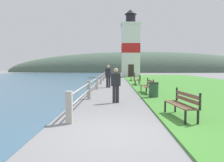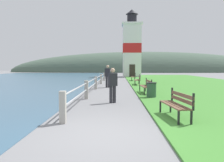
{
  "view_description": "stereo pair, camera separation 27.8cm",
  "coord_description": "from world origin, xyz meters",
  "px_view_note": "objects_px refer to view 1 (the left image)",
  "views": [
    {
      "loc": [
        0.02,
        -5.33,
        1.69
      ],
      "look_at": [
        -0.26,
        15.35,
        0.3
      ],
      "focal_mm": 35.0,
      "sensor_mm": 36.0,
      "label": 1
    },
    {
      "loc": [
        0.29,
        -5.32,
        1.69
      ],
      "look_at": [
        -0.26,
        15.35,
        0.3
      ],
      "focal_mm": 35.0,
      "sensor_mm": 36.0,
      "label": 2
    }
  ],
  "objects_px": {
    "park_bench_midway": "(148,85)",
    "trash_bin": "(154,90)",
    "park_bench_by_lighthouse": "(133,76)",
    "park_bench_far": "(138,79)",
    "person_strolling": "(108,75)",
    "person_by_railing": "(116,84)",
    "lighthouse": "(130,47)",
    "park_bench_near": "(183,103)"
  },
  "relations": [
    {
      "from": "park_bench_midway",
      "to": "park_bench_far",
      "type": "xyz_separation_m",
      "value": [
        0.06,
        6.19,
        0.0
      ]
    },
    {
      "from": "park_bench_far",
      "to": "person_strolling",
      "type": "distance_m",
      "value": 3.4
    },
    {
      "from": "person_by_railing",
      "to": "lighthouse",
      "type": "bearing_deg",
      "value": -32.54
    },
    {
      "from": "park_bench_far",
      "to": "lighthouse",
      "type": "bearing_deg",
      "value": -87.83
    },
    {
      "from": "park_bench_by_lighthouse",
      "to": "lighthouse",
      "type": "distance_m",
      "value": 11.24
    },
    {
      "from": "park_bench_midway",
      "to": "person_strolling",
      "type": "distance_m",
      "value": 4.81
    },
    {
      "from": "person_by_railing",
      "to": "trash_bin",
      "type": "bearing_deg",
      "value": -79.52
    },
    {
      "from": "lighthouse",
      "to": "person_by_railing",
      "type": "height_order",
      "value": "lighthouse"
    },
    {
      "from": "park_bench_by_lighthouse",
      "to": "person_by_railing",
      "type": "relative_size",
      "value": 1.03
    },
    {
      "from": "person_strolling",
      "to": "person_by_railing",
      "type": "xyz_separation_m",
      "value": [
        0.57,
        -7.39,
        -0.1
      ]
    },
    {
      "from": "park_bench_near",
      "to": "park_bench_midway",
      "type": "bearing_deg",
      "value": -95.68
    },
    {
      "from": "trash_bin",
      "to": "park_bench_far",
      "type": "bearing_deg",
      "value": 89.8
    },
    {
      "from": "lighthouse",
      "to": "trash_bin",
      "type": "height_order",
      "value": "lighthouse"
    },
    {
      "from": "park_bench_near",
      "to": "person_strolling",
      "type": "xyz_separation_m",
      "value": [
        -2.68,
        10.51,
        0.43
      ]
    },
    {
      "from": "person_strolling",
      "to": "park_bench_far",
      "type": "bearing_deg",
      "value": -29.94
    },
    {
      "from": "park_bench_midway",
      "to": "lighthouse",
      "type": "height_order",
      "value": "lighthouse"
    },
    {
      "from": "person_by_railing",
      "to": "park_bench_far",
      "type": "bearing_deg",
      "value": -39.15
    },
    {
      "from": "person_strolling",
      "to": "person_by_railing",
      "type": "height_order",
      "value": "person_strolling"
    },
    {
      "from": "park_bench_midway",
      "to": "person_strolling",
      "type": "bearing_deg",
      "value": -60.36
    },
    {
      "from": "park_bench_far",
      "to": "lighthouse",
      "type": "relative_size",
      "value": 0.18
    },
    {
      "from": "park_bench_midway",
      "to": "trash_bin",
      "type": "xyz_separation_m",
      "value": [
        0.04,
        -1.78,
        -0.12
      ]
    },
    {
      "from": "person_strolling",
      "to": "trash_bin",
      "type": "xyz_separation_m",
      "value": [
        2.59,
        -5.84,
        -0.55
      ]
    },
    {
      "from": "park_bench_far",
      "to": "person_by_railing",
      "type": "height_order",
      "value": "person_by_railing"
    },
    {
      "from": "park_bench_far",
      "to": "trash_bin",
      "type": "height_order",
      "value": "park_bench_far"
    },
    {
      "from": "park_bench_midway",
      "to": "trash_bin",
      "type": "bearing_deg",
      "value": 88.61
    },
    {
      "from": "park_bench_far",
      "to": "person_strolling",
      "type": "xyz_separation_m",
      "value": [
        -2.62,
        -2.13,
        0.43
      ]
    },
    {
      "from": "park_bench_by_lighthouse",
      "to": "person_strolling",
      "type": "bearing_deg",
      "value": 74.73
    },
    {
      "from": "park_bench_far",
      "to": "park_bench_by_lighthouse",
      "type": "relative_size",
      "value": 1.17
    },
    {
      "from": "park_bench_midway",
      "to": "person_by_railing",
      "type": "height_order",
      "value": "person_by_railing"
    },
    {
      "from": "park_bench_near",
      "to": "trash_bin",
      "type": "xyz_separation_m",
      "value": [
        -0.09,
        4.67,
        -0.11
      ]
    },
    {
      "from": "lighthouse",
      "to": "park_bench_far",
      "type": "bearing_deg",
      "value": -91.58
    },
    {
      "from": "park_bench_near",
      "to": "person_by_railing",
      "type": "relative_size",
      "value": 1.07
    },
    {
      "from": "lighthouse",
      "to": "trash_bin",
      "type": "bearing_deg",
      "value": -91.12
    },
    {
      "from": "park_bench_by_lighthouse",
      "to": "person_by_railing",
      "type": "height_order",
      "value": "person_by_railing"
    },
    {
      "from": "park_bench_near",
      "to": "person_strolling",
      "type": "height_order",
      "value": "person_strolling"
    },
    {
      "from": "park_bench_by_lighthouse",
      "to": "lighthouse",
      "type": "xyz_separation_m",
      "value": [
        0.39,
        10.4,
        4.23
      ]
    },
    {
      "from": "park_bench_near",
      "to": "person_by_railing",
      "type": "xyz_separation_m",
      "value": [
        -2.11,
        3.12,
        0.34
      ]
    },
    {
      "from": "person_strolling",
      "to": "park_bench_near",
      "type": "bearing_deg",
      "value": -144.79
    },
    {
      "from": "park_bench_by_lighthouse",
      "to": "park_bench_far",
      "type": "bearing_deg",
      "value": 92.84
    },
    {
      "from": "park_bench_midway",
      "to": "person_strolling",
      "type": "relative_size",
      "value": 1.03
    },
    {
      "from": "park_bench_near",
      "to": "park_bench_midway",
      "type": "height_order",
      "value": "same"
    },
    {
      "from": "lighthouse",
      "to": "trash_bin",
      "type": "xyz_separation_m",
      "value": [
        -0.47,
        -24.16,
        -4.34
      ]
    }
  ]
}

